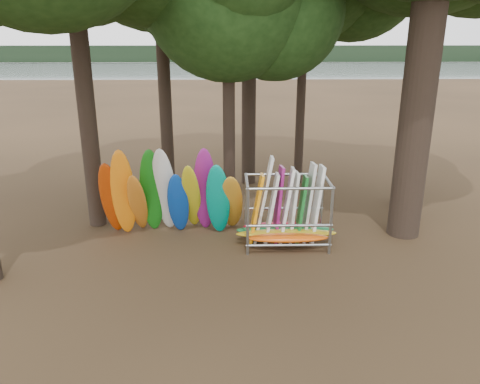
{
  "coord_description": "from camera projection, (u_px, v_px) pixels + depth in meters",
  "views": [
    {
      "loc": [
        -0.93,
        -13.42,
        6.41
      ],
      "look_at": [
        -0.55,
        1.5,
        1.4
      ],
      "focal_mm": 35.0,
      "sensor_mm": 36.0,
      "label": 1
    }
  ],
  "objects": [
    {
      "name": "storage_rack",
      "position": [
        286.0,
        214.0,
        14.84
      ],
      "size": [
        3.24,
        1.5,
        2.85
      ],
      "color": "gray",
      "rests_on": "ground"
    },
    {
      "name": "kayak_row",
      "position": [
        171.0,
        196.0,
        15.34
      ],
      "size": [
        4.72,
        2.11,
        3.25
      ],
      "color": "#AF3306",
      "rests_on": "ground"
    },
    {
      "name": "lake",
      "position": [
        234.0,
        79.0,
        71.65
      ],
      "size": [
        160.0,
        160.0,
        0.0
      ],
      "primitive_type": "plane",
      "color": "gray",
      "rests_on": "ground"
    },
    {
      "name": "ground",
      "position": [
        259.0,
        249.0,
        14.78
      ],
      "size": [
        120.0,
        120.0,
        0.0
      ],
      "primitive_type": "plane",
      "color": "#47331E",
      "rests_on": "ground"
    },
    {
      "name": "far_shore",
      "position": [
        231.0,
        54.0,
        118.4
      ],
      "size": [
        160.0,
        4.0,
        4.0
      ],
      "primitive_type": "cube",
      "color": "black",
      "rests_on": "ground"
    }
  ]
}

